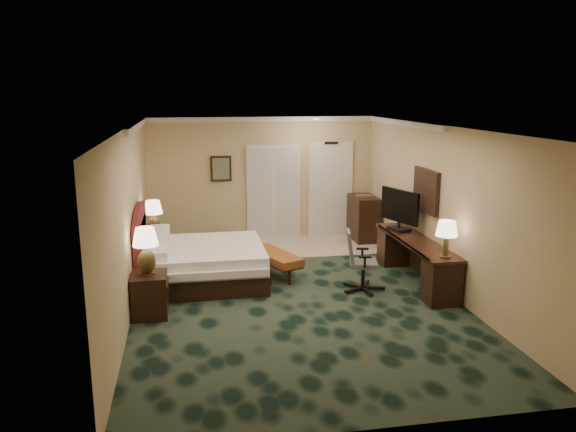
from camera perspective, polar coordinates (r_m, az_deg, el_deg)
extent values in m
cube|color=black|center=(9.18, 0.55, -8.10)|extent=(5.00, 7.50, 0.00)
cube|color=silver|center=(8.60, 0.59, 8.98)|extent=(5.00, 7.50, 0.00)
cube|color=tan|center=(12.43, -2.66, 3.81)|extent=(5.00, 0.00, 2.70)
cube|color=tan|center=(5.30, 8.24, -8.44)|extent=(5.00, 0.00, 2.70)
cube|color=tan|center=(8.69, -15.85, -0.47)|extent=(0.00, 7.50, 2.70)
cube|color=tan|center=(9.57, 15.45, 0.72)|extent=(0.00, 7.50, 2.70)
cube|color=beige|center=(12.05, 2.19, -3.01)|extent=(3.20, 1.70, 0.01)
cube|color=silver|center=(12.75, 4.30, 2.64)|extent=(1.02, 0.06, 2.18)
cube|color=#B5B5B5|center=(12.48, -1.48, 2.45)|extent=(1.20, 0.06, 2.10)
cube|color=#486150|center=(12.27, -6.83, 4.80)|extent=(0.45, 0.06, 0.55)
cube|color=white|center=(10.05, 13.85, 2.52)|extent=(0.05, 0.95, 0.75)
cube|color=white|center=(9.83, -8.48, -4.83)|extent=(2.03, 1.88, 0.64)
cube|color=black|center=(8.55, -13.86, -7.79)|extent=(0.51, 0.58, 0.63)
cube|color=black|center=(11.02, -13.19, -3.32)|extent=(0.46, 0.52, 0.57)
cube|color=brown|center=(10.08, -1.34, -4.90)|extent=(0.89, 1.34, 0.43)
cube|color=black|center=(9.97, 12.77, -4.46)|extent=(0.56, 2.59, 0.75)
cube|color=black|center=(10.39, 11.26, 0.59)|extent=(0.39, 0.95, 0.76)
cube|color=black|center=(12.54, 7.69, -0.21)|extent=(0.52, 0.93, 0.98)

